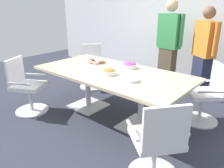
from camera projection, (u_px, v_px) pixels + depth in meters
ground_plane at (112, 116)px, 3.59m from camera, size 10.00×10.00×0.01m
back_wall at (182, 19)px, 4.82m from camera, size 8.00×0.10×2.80m
conference_table at (112, 79)px, 3.37m from camera, size 2.40×1.20×0.75m
office_chair_0 at (157, 146)px, 2.15m from camera, size 0.76×0.76×0.91m
office_chair_1 at (206, 97)px, 3.29m from camera, size 0.76×0.76×0.91m
office_chair_2 at (92, 68)px, 4.74m from camera, size 0.76×0.76×0.91m
office_chair_3 at (26, 89)px, 3.61m from camera, size 0.74×0.74×0.91m
person_standing_0 at (169, 44)px, 4.47m from camera, size 0.62×0.28×1.81m
person_standing_1 at (204, 53)px, 4.04m from camera, size 0.54×0.44×1.69m
snack_bowl_pretzels at (109, 72)px, 3.17m from camera, size 0.20×0.20×0.09m
snack_bowl_candy_mix at (130, 65)px, 3.49m from camera, size 0.23×0.23×0.10m
donut_platter at (96, 62)px, 3.83m from camera, size 0.34×0.34×0.04m
plate_stack at (133, 80)px, 2.91m from camera, size 0.19×0.19×0.04m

